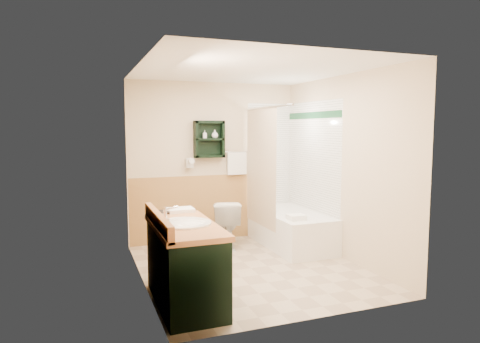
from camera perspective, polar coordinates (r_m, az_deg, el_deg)
name	(u,v)px	position (r m, az deg, el deg)	size (l,w,h in m)	color
floor	(251,268)	(5.39, 1.43, -12.76)	(3.00, 3.00, 0.00)	#C0AA8C
back_wall	(214,162)	(6.56, -3.55, 1.30)	(2.60, 0.04, 2.40)	#FAEDC4
left_wall	(139,175)	(4.80, -13.31, -0.52)	(0.04, 3.00, 2.40)	#FAEDC4
right_wall	(344,168)	(5.76, 13.72, 0.51)	(0.04, 3.00, 2.40)	#FAEDC4
ceiling	(251,68)	(5.15, 1.50, 13.66)	(2.60, 3.00, 0.04)	white
wainscot_left	(144,238)	(4.93, -12.71, -8.63)	(2.98, 2.98, 1.00)	tan
wainscot_back	(214,207)	(6.62, -3.42, -4.78)	(2.58, 2.58, 1.00)	tan
mirror_frame	(151,150)	(4.24, -11.77, 2.76)	(1.30, 1.30, 1.00)	olive
mirror_glass	(152,150)	(4.24, -11.70, 2.77)	(1.20, 1.20, 0.90)	white
tile_right	(312,173)	(6.38, 9.59, -0.25)	(1.50, 1.50, 2.10)	white
tile_back	(275,170)	(6.90, 4.72, 0.26)	(0.95, 0.95, 2.10)	white
tile_accent	(312,115)	(6.35, 9.64, 7.40)	(1.50, 1.50, 0.10)	#144727
wall_shelf	(209,139)	(6.40, -4.13, 4.32)	(0.45, 0.15, 0.55)	black
hair_dryer	(189,163)	(6.37, -6.76, 1.13)	(0.10, 0.24, 0.18)	silver
towel_bar	(236,152)	(6.59, -0.47, 2.64)	(0.40, 0.06, 0.40)	white
curtain_rod	(266,107)	(6.01, 3.49, 8.52)	(0.03, 0.03, 1.60)	silver
shower_curtain	(261,167)	(6.19, 2.78, 0.57)	(1.05, 1.05, 1.70)	beige
vanity	(185,264)	(4.30, -7.33, -12.12)	(0.59, 1.25, 0.79)	black
bathtub	(291,229)	(6.32, 6.80, -7.64)	(0.75, 1.50, 0.50)	white
toilet	(226,224)	(6.24, -1.88, -6.97)	(0.38, 0.69, 0.67)	white
counter_towel	(181,210)	(4.79, -7.92, -5.10)	(0.28, 0.22, 0.04)	white
vanity_book	(156,204)	(4.74, -11.10, -4.31)	(0.15, 0.02, 0.20)	black
tub_towel	(296,217)	(5.76, 7.49, -6.07)	(0.22, 0.19, 0.07)	white
soap_bottle_a	(205,136)	(6.38, -4.74, 4.69)	(0.05, 0.12, 0.05)	white
soap_bottle_b	(215,135)	(6.42, -3.37, 4.90)	(0.10, 0.12, 0.10)	white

